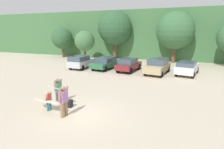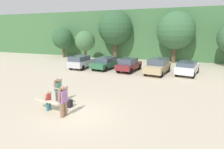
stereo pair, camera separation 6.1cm
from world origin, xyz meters
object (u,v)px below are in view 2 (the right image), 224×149
parked_car_silver (82,62)px  parked_car_tan (158,66)px  parked_car_maroon (129,64)px  backpack_dropped (70,104)px  person_adult (58,89)px  surfboard_cream (47,101)px  surfboard_white (56,88)px  parked_car_forest_green (106,63)px  person_child (48,100)px  person_companion (63,99)px  parked_car_white (187,67)px

parked_car_silver → parked_car_tan: bearing=-86.7°
parked_car_maroon → backpack_dropped: bearing=-174.9°
person_adult → surfboard_cream: bearing=109.2°
parked_car_tan → surfboard_white: 12.16m
parked_car_forest_green → parked_car_maroon: size_ratio=1.09×
parked_car_forest_green → person_child: (1.75, -12.80, -0.12)m
person_companion → person_child: bearing=-7.3°
surfboard_white → surfboard_cream: 1.45m
parked_car_maroon → person_child: 12.49m
parked_car_tan → backpack_dropped: parked_car_tan is taller
person_adult → surfboard_white: 0.11m
person_adult → person_companion: size_ratio=0.92×
parked_car_tan → surfboard_cream: 13.30m
person_companion → parked_car_silver: bearing=-56.0°
surfboard_white → person_adult: bearing=-130.2°
person_child → backpack_dropped: (0.88, 0.85, -0.43)m
person_adult → surfboard_white: bearing=36.4°
parked_car_forest_green → person_adult: size_ratio=2.89×
parked_car_tan → parked_car_white: (3.05, 0.64, -0.07)m
backpack_dropped → person_child: bearing=-135.7°
parked_car_forest_green → surfboard_white: size_ratio=2.19×
person_adult → surfboard_cream: (0.28, -1.41, -0.26)m
parked_car_maroon → person_companion: person_companion is taller
parked_car_silver → backpack_dropped: bearing=-151.6°
parked_car_maroon → person_child: parked_car_maroon is taller
parked_car_silver → parked_car_forest_green: 3.08m
parked_car_tan → person_companion: bearing=174.0°
parked_car_silver → parked_car_white: bearing=-84.1°
parked_car_white → person_adult: 14.13m
person_child → parked_car_maroon: bearing=-87.8°
person_adult → person_companion: bearing=141.6°
person_child → surfboard_cream: (0.01, -0.12, -0.02)m
parked_car_silver → backpack_dropped: parked_car_silver is taller
surfboard_white → parked_car_forest_green: bearing=-61.5°
person_adult → backpack_dropped: bearing=167.0°
parked_car_silver → surfboard_white: 11.74m
parked_car_maroon → parked_car_tan: bearing=-84.0°
parked_car_maroon → surfboard_cream: bearing=-178.7°
parked_car_maroon → surfboard_white: parked_car_maroon is taller
backpack_dropped → parked_car_silver: bearing=116.5°
surfboard_white → backpack_dropped: size_ratio=4.70×
parked_car_white → surfboard_white: size_ratio=2.19×
parked_car_forest_green → person_adult: person_adult is taller
parked_car_tan → person_child: size_ratio=3.94×
parked_car_tan → backpack_dropped: size_ratio=10.22×
parked_car_forest_green → parked_car_maroon: parked_car_maroon is taller
person_child → person_companion: 1.39m
parked_car_forest_green → parked_car_tan: (6.35, -0.43, 0.09)m
person_adult → surfboard_cream: size_ratio=0.74×
parked_car_silver → parked_car_maroon: bearing=-85.3°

